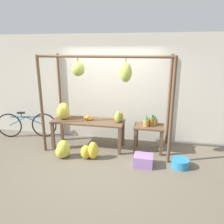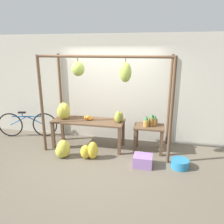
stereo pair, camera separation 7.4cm
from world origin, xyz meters
The scene contains 14 objects.
ground_plane centered at (0.00, 0.00, 0.00)m, with size 20.00×20.00×0.00m, color #665B4C.
shop_wall_back centered at (0.00, 1.39, 1.40)m, with size 8.00×0.08×2.80m.
stall_awning centered at (0.00, 0.49, 1.64)m, with size 3.02×1.20×2.30m.
display_table_main centered at (-0.48, 0.68, 0.61)m, with size 1.79×0.64×0.71m.
display_table_side centered at (1.02, 0.75, 0.48)m, with size 0.71×0.50×0.65m.
banana_pile_on_table centered at (-1.12, 0.67, 0.91)m, with size 0.38×0.42×0.42m.
orange_pile centered at (-0.49, 0.73, 0.76)m, with size 0.25×0.23×0.09m.
pineapple_cluster centered at (1.06, 0.77, 0.77)m, with size 0.33×0.25×0.31m.
banana_pile_ground_left centered at (-0.89, 0.00, 0.20)m, with size 0.36×0.35×0.43m.
banana_pile_ground_right centered at (-0.26, 0.07, 0.19)m, with size 0.48×0.34×0.41m.
fruit_crate_white centered at (0.95, 0.00, 0.12)m, with size 0.40×0.34×0.24m.
blue_bucket centered at (1.72, 0.09, 0.09)m, with size 0.37×0.37×0.18m.
parked_bicycle centered at (-2.39, 0.96, 0.36)m, with size 1.64×0.39×0.74m.
papaya_pile centered at (0.29, 0.69, 0.84)m, with size 0.25×0.33×0.29m.
Camera 2 is at (1.19, -4.24, 2.43)m, focal length 35.00 mm.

